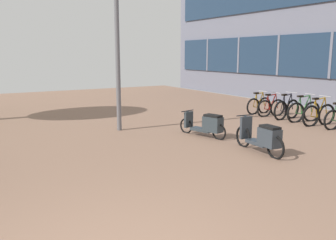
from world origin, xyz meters
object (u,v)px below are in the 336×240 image
bicycle_rack_02 (319,115)px  bicycle_rack_06 (259,105)px  scooter_near (262,137)px  lamp_post (117,18)px  bicycle_rack_05 (271,108)px  bicycle_rack_03 (304,112)px  bicycle_rack_04 (287,109)px  scooter_mid (207,125)px

bicycle_rack_02 → bicycle_rack_06: bearing=89.1°
bicycle_rack_02 → bicycle_rack_06: 2.76m
scooter_near → lamp_post: bearing=114.2°
lamp_post → scooter_near: bearing=-65.8°
bicycle_rack_05 → lamp_post: lamp_post is taller
bicycle_rack_03 → bicycle_rack_04: 0.69m
bicycle_rack_04 → bicycle_rack_05: (-0.07, 0.69, -0.02)m
bicycle_rack_05 → bicycle_rack_04: bearing=-84.6°
bicycle_rack_05 → bicycle_rack_06: bearing=85.2°
bicycle_rack_04 → bicycle_rack_06: (-0.01, 1.38, -0.03)m
bicycle_rack_06 → bicycle_rack_03: bearing=-88.0°
bicycle_rack_04 → lamp_post: lamp_post is taller
bicycle_rack_03 → scooter_near: bearing=-152.5°
bicycle_rack_02 → scooter_mid: size_ratio=0.87×
bicycle_rack_02 → scooter_mid: 4.21m
bicycle_rack_02 → lamp_post: (-5.94, 2.68, 3.01)m
bicycle_rack_05 → scooter_near: (-4.06, -3.56, 0.07)m
bicycle_rack_02 → bicycle_rack_04: bearing=87.8°
scooter_near → scooter_mid: 2.04m
scooter_near → lamp_post: size_ratio=0.29×
bicycle_rack_04 → scooter_near: 5.02m
bicycle_rack_03 → bicycle_rack_06: size_ratio=1.12×
bicycle_rack_04 → scooter_mid: bicycle_rack_04 is taller
bicycle_rack_03 → scooter_mid: size_ratio=0.86×
lamp_post → bicycle_rack_04: bearing=-12.3°
bicycle_rack_03 → lamp_post: 7.05m
bicycle_rack_06 → scooter_near: bicycle_rack_06 is taller
scooter_mid → lamp_post: 4.08m
bicycle_rack_04 → scooter_mid: size_ratio=0.86×
bicycle_rack_06 → bicycle_rack_05: bearing=-94.8°
bicycle_rack_04 → scooter_mid: (-4.23, -0.83, 0.01)m
bicycle_rack_04 → bicycle_rack_02: bearing=-92.2°
scooter_near → bicycle_rack_06: bearing=45.9°
bicycle_rack_03 → scooter_mid: bicycle_rack_03 is taller
bicycle_rack_06 → scooter_mid: (-4.22, -2.21, 0.04)m
bicycle_rack_05 → scooter_mid: size_ratio=0.78×
bicycle_rack_05 → scooter_mid: 4.43m
lamp_post → bicycle_rack_03: bearing=-18.2°
lamp_post → bicycle_rack_02: bearing=-24.3°
bicycle_rack_04 → scooter_mid: bearing=-168.9°
bicycle_rack_03 → scooter_mid: (-4.30, -0.14, 0.01)m
scooter_mid → bicycle_rack_02: bearing=-7.5°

